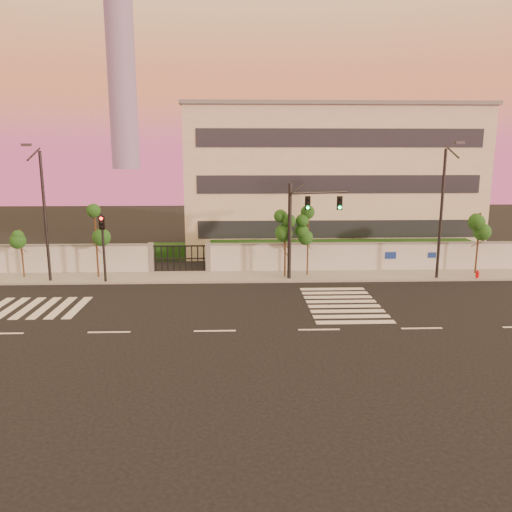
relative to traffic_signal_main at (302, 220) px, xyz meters
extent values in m
plane|color=black|center=(-5.33, -9.62, -4.09)|extent=(120.00, 120.00, 0.00)
cube|color=gray|center=(-5.33, 0.88, -4.01)|extent=(60.00, 3.00, 0.15)
cube|color=silver|center=(9.17, 2.38, -3.09)|extent=(31.00, 0.30, 2.00)
cube|color=slate|center=(9.17, 2.38, -2.03)|extent=(31.00, 0.36, 0.12)
cube|color=slate|center=(-10.33, 2.38, -2.99)|extent=(0.35, 0.35, 2.20)
cube|color=slate|center=(-6.33, 2.38, -2.99)|extent=(0.35, 0.35, 2.20)
cube|color=#123510|center=(3.67, 4.88, -3.19)|extent=(20.00, 2.00, 1.80)
cube|color=#123510|center=(-21.33, 4.88, -3.39)|extent=(12.00, 1.80, 1.40)
cube|color=#123510|center=(-8.33, 7.38, -3.49)|extent=(6.00, 1.50, 1.20)
cube|color=beige|center=(3.67, 12.38, 1.91)|extent=(24.00, 12.00, 12.00)
cube|color=#262D38|center=(3.67, 6.36, -1.59)|extent=(22.00, 0.08, 1.40)
cube|color=#262D38|center=(3.67, 6.36, 1.91)|extent=(22.00, 0.08, 1.40)
cube|color=#262D38|center=(3.67, 6.36, 5.41)|extent=(22.00, 0.08, 1.40)
cube|color=slate|center=(3.67, 12.38, 8.01)|extent=(24.40, 12.40, 0.30)
cylinder|color=slate|center=(-70.33, 270.38, 50.91)|extent=(16.00, 16.00, 110.00)
cube|color=silver|center=(-16.63, -5.62, -4.08)|extent=(0.50, 4.00, 0.02)
cube|color=silver|center=(-15.73, -5.62, -4.08)|extent=(0.50, 4.00, 0.02)
cube|color=silver|center=(-14.83, -5.62, -4.08)|extent=(0.50, 4.00, 0.02)
cube|color=silver|center=(-13.93, -5.62, -4.08)|extent=(0.50, 4.00, 0.02)
cube|color=silver|center=(-13.03, -5.62, -4.08)|extent=(0.50, 4.00, 0.02)
cube|color=silver|center=(1.67, -8.62, -4.08)|extent=(4.00, 0.50, 0.02)
cube|color=silver|center=(1.67, -7.72, -4.08)|extent=(4.00, 0.50, 0.02)
cube|color=silver|center=(1.67, -6.82, -4.08)|extent=(4.00, 0.50, 0.02)
cube|color=silver|center=(1.67, -5.92, -4.08)|extent=(4.00, 0.50, 0.02)
cube|color=silver|center=(1.67, -5.02, -4.08)|extent=(4.00, 0.50, 0.02)
cube|color=silver|center=(1.67, -4.12, -4.08)|extent=(4.00, 0.50, 0.02)
cube|color=silver|center=(1.67, -3.22, -4.08)|extent=(4.00, 0.50, 0.02)
cube|color=silver|center=(1.67, -2.32, -4.08)|extent=(4.00, 0.50, 0.02)
cube|color=silver|center=(-15.33, -9.62, -4.08)|extent=(2.00, 0.15, 0.01)
cube|color=silver|center=(-10.33, -9.62, -4.08)|extent=(2.00, 0.15, 0.01)
cube|color=silver|center=(-5.33, -9.62, -4.08)|extent=(2.00, 0.15, 0.01)
cube|color=silver|center=(-0.33, -9.62, -4.08)|extent=(2.00, 0.15, 0.01)
cube|color=silver|center=(4.67, -9.62, -4.08)|extent=(2.00, 0.15, 0.01)
cylinder|color=#382314|center=(-18.69, 1.05, -2.38)|extent=(0.11, 0.11, 3.41)
sphere|color=#134216|center=(-18.69, 1.05, -1.36)|extent=(0.97, 0.97, 0.97)
sphere|color=#134216|center=(-18.38, 1.23, -1.87)|extent=(0.74, 0.74, 0.74)
sphere|color=#134216|center=(-18.95, 0.92, -1.70)|extent=(0.71, 0.71, 0.71)
cylinder|color=#382314|center=(-13.66, 0.88, -1.62)|extent=(0.13, 0.13, 4.94)
sphere|color=#134216|center=(-13.66, 0.88, -0.14)|extent=(1.16, 1.16, 1.16)
sphere|color=#134216|center=(-13.29, 1.09, -0.88)|extent=(0.89, 0.89, 0.89)
sphere|color=#134216|center=(-13.98, 0.72, -0.63)|extent=(0.85, 0.85, 0.85)
cylinder|color=#382314|center=(-1.04, 0.54, -1.82)|extent=(0.13, 0.13, 4.53)
sphere|color=#134216|center=(-1.04, 0.54, -0.46)|extent=(1.20, 1.20, 1.20)
sphere|color=#134216|center=(-0.66, 0.75, -1.14)|extent=(0.92, 0.92, 0.92)
sphere|color=#134216|center=(-1.37, 0.37, -0.92)|extent=(0.88, 0.88, 0.88)
cylinder|color=#382314|center=(0.53, 0.89, -1.69)|extent=(0.11, 0.11, 4.80)
sphere|color=#134216|center=(0.53, 0.89, -0.25)|extent=(0.97, 0.97, 0.97)
sphere|color=#134216|center=(0.84, 1.07, -0.97)|extent=(0.74, 0.74, 0.74)
sphere|color=#134216|center=(0.26, 0.76, -0.73)|extent=(0.71, 0.71, 0.71)
cylinder|color=#382314|center=(12.30, 0.99, -1.90)|extent=(0.12, 0.12, 4.39)
sphere|color=#134216|center=(12.30, 0.99, -0.58)|extent=(1.13, 1.13, 1.13)
sphere|color=#134216|center=(12.67, 1.20, -1.24)|extent=(0.87, 0.87, 0.87)
sphere|color=#134216|center=(12.00, 0.83, -1.02)|extent=(0.83, 0.83, 0.83)
cylinder|color=black|center=(-0.82, 0.01, -0.85)|extent=(0.25, 0.25, 6.47)
cylinder|color=black|center=(1.17, 0.01, 1.75)|extent=(3.81, 1.43, 0.17)
cube|color=black|center=(0.33, -0.04, 1.08)|extent=(0.37, 0.19, 0.94)
sphere|color=#0CF259|center=(0.33, -0.15, 0.78)|extent=(0.21, 0.21, 0.21)
cube|color=black|center=(2.42, -0.04, 1.08)|extent=(0.37, 0.19, 0.94)
sphere|color=#0CF259|center=(2.42, -0.15, 0.78)|extent=(0.21, 0.21, 0.21)
cylinder|color=black|center=(-12.86, -0.40, -1.78)|extent=(0.16, 0.16, 4.62)
cube|color=black|center=(-12.86, -0.45, -0.08)|extent=(0.36, 0.18, 0.92)
sphere|color=red|center=(-12.86, -0.56, 0.21)|extent=(0.21, 0.21, 0.21)
cylinder|color=black|center=(-16.55, -0.01, 0.16)|extent=(0.19, 0.19, 8.49)
cylinder|color=black|center=(-16.55, -0.97, 4.19)|extent=(0.11, 2.03, 0.83)
cube|color=#3F3F44|center=(-16.55, -1.92, 4.72)|extent=(0.53, 0.27, 0.16)
cylinder|color=black|center=(9.11, -0.18, 0.23)|extent=(0.19, 0.19, 8.64)
cylinder|color=black|center=(9.11, -1.16, 4.33)|extent=(0.11, 2.07, 0.84)
cube|color=#3F3F44|center=(9.11, -2.13, 4.87)|extent=(0.54, 0.27, 0.16)
cylinder|color=red|center=(11.79, -0.39, -3.86)|extent=(0.20, 0.20, 0.45)
cylinder|color=red|center=(11.79, -0.39, -3.59)|extent=(0.25, 0.25, 0.09)
sphere|color=red|center=(11.79, -0.39, -3.49)|extent=(0.16, 0.16, 0.16)
cylinder|color=red|center=(11.79, -0.39, -3.77)|extent=(0.26, 0.12, 0.09)
camera|label=1|loc=(-4.18, -32.24, 4.16)|focal=35.00mm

